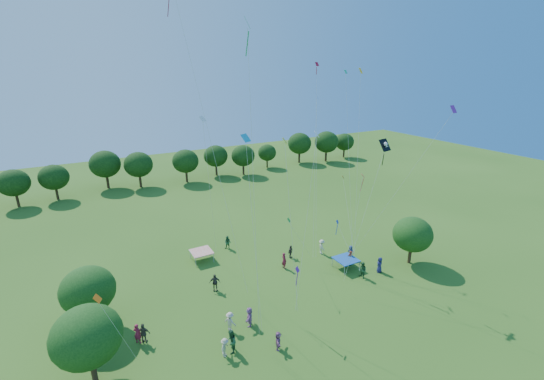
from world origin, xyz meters
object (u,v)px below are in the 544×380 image
Objects in this scene: near_tree_north at (88,290)px; near_tree_west at (87,337)px; near_tree_east at (413,234)px; red_high_kite at (187,49)px; pirate_kite at (384,148)px; tent_blue at (346,259)px; tent_red_stripe at (201,252)px.

near_tree_west is at bearing -93.61° from near_tree_north.
red_high_kite reaches higher than near_tree_east.
red_high_kite reaches higher than pirate_kite.
red_high_kite is at bearing 165.54° from pirate_kite.
tent_blue is at bearing 7.45° from near_tree_west.
near_tree_north is at bearing 167.92° from pirate_kite.
near_tree_east is 11.36m from pirate_kite.
near_tree_west is 1.09× the size of near_tree_east.
near_tree_west is 2.58× the size of tent_blue.
pirate_kite is 0.49× the size of red_high_kite.
red_high_kite is at bearing 173.91° from tent_blue.
tent_red_stripe is (11.58, 12.12, -2.63)m from near_tree_west.
red_high_kite is (9.38, 4.77, 17.67)m from near_tree_west.
red_high_kite is (-21.68, 4.05, 17.97)m from near_tree_east.
tent_blue is 25.24m from red_high_kite.
tent_blue is (23.92, -2.81, -2.44)m from near_tree_north.
red_high_kite is at bearing 26.93° from near_tree_west.
red_high_kite reaches higher than near_tree_west.
red_high_kite is at bearing 169.42° from near_tree_east.
near_tree_west is 1.06× the size of near_tree_north.
pirate_kite is at bearing -178.80° from near_tree_east.
near_tree_west is 27.28m from pirate_kite.
tent_red_stripe is 1.00× the size of tent_blue.
tent_red_stripe is 21.85m from pirate_kite.
near_tree_east is 22.70m from tent_red_stripe.
near_tree_north is at bearing 172.30° from red_high_kite.
red_high_kite is at bearing -7.70° from near_tree_north.
red_high_kite reaches higher than tent_red_stripe.
near_tree_east is (30.69, -5.27, -0.10)m from near_tree_north.
near_tree_west is at bearing -178.65° from pirate_kite.
tent_red_stripe is (-19.48, 11.41, -2.33)m from near_tree_east.
pirate_kite is (25.53, 0.60, 9.62)m from near_tree_west.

